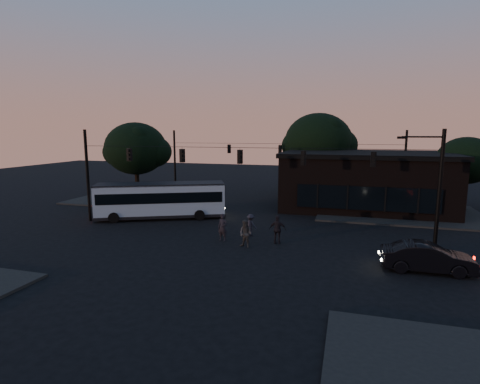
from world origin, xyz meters
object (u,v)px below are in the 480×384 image
(building, at_px, (365,180))
(pedestrian_d, at_px, (251,225))
(car, at_px, (428,258))
(pedestrian_c, at_px, (278,230))
(pedestrian_a, at_px, (223,227))
(pedestrian_b, at_px, (246,234))
(bus, at_px, (161,199))

(building, height_order, pedestrian_d, building)
(car, height_order, pedestrian_c, pedestrian_c)
(pedestrian_a, relative_size, pedestrian_b, 1.05)
(pedestrian_d, bearing_deg, car, -175.79)
(car, distance_m, pedestrian_a, 12.44)
(pedestrian_a, relative_size, pedestrian_c, 0.97)
(car, height_order, pedestrian_a, pedestrian_a)
(car, distance_m, pedestrian_c, 8.94)
(building, bearing_deg, pedestrian_a, -123.46)
(car, relative_size, pedestrian_b, 2.61)
(pedestrian_a, bearing_deg, building, 66.74)
(car, bearing_deg, pedestrian_b, 80.80)
(bus, xyz_separation_m, pedestrian_a, (7.21, -4.88, -0.77))
(building, height_order, pedestrian_b, building)
(building, bearing_deg, bus, -150.36)
(pedestrian_b, height_order, pedestrian_c, pedestrian_c)
(pedestrian_d, bearing_deg, pedestrian_b, 123.43)
(pedestrian_b, bearing_deg, car, 10.88)
(car, bearing_deg, pedestrian_d, 67.18)
(car, bearing_deg, pedestrian_a, 77.56)
(bus, xyz_separation_m, pedestrian_d, (8.69, -3.05, -0.92))
(car, xyz_separation_m, pedestrian_c, (-8.52, 2.71, 0.20))
(bus, relative_size, pedestrian_a, 5.83)
(building, relative_size, bus, 1.43)
(building, relative_size, pedestrian_a, 8.31)
(bus, xyz_separation_m, pedestrian_b, (9.09, -5.84, -0.81))
(bus, height_order, car, bus)
(pedestrian_b, relative_size, pedestrian_d, 1.15)
(pedestrian_b, relative_size, pedestrian_c, 0.93)
(building, relative_size, car, 3.33)
(car, height_order, pedestrian_d, pedestrian_d)
(building, xyz_separation_m, car, (2.70, -16.73, -1.95))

